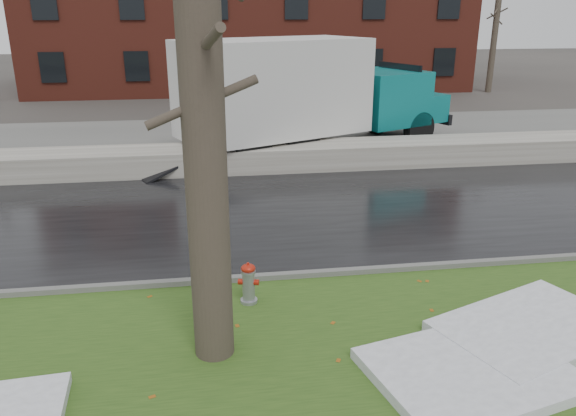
{
  "coord_description": "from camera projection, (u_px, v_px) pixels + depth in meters",
  "views": [
    {
      "loc": [
        -0.93,
        -8.3,
        4.76
      ],
      "look_at": [
        0.59,
        2.16,
        1.0
      ],
      "focal_mm": 35.0,
      "sensor_mm": 36.0,
      "label": 1
    }
  ],
  "objects": [
    {
      "name": "bg_tree_right",
      "position": [
        495.0,
        35.0,
        32.88
      ],
      "size": [
        1.4,
        1.62,
        6.5
      ],
      "color": "brown",
      "rests_on": "ground"
    },
    {
      "name": "snowbank",
      "position": [
        239.0,
        158.0,
        17.45
      ],
      "size": [
        60.0,
        1.6,
        0.75
      ],
      "primitive_type": "cube",
      "color": "#B8B4A9",
      "rests_on": "ground"
    },
    {
      "name": "curb",
      "position": [
        266.0,
        278.0,
        10.37
      ],
      "size": [
        60.0,
        0.15,
        0.14
      ],
      "primitive_type": "cube",
      "color": "slate",
      "rests_on": "ground"
    },
    {
      "name": "box_truck",
      "position": [
        305.0,
        94.0,
        18.88
      ],
      "size": [
        11.39,
        6.45,
        3.88
      ],
      "rotation": [
        0.0,
        0.0,
        0.42
      ],
      "color": "black",
      "rests_on": "ground"
    },
    {
      "name": "tree",
      "position": [
        203.0,
        108.0,
        7.01
      ],
      "size": [
        1.46,
        1.71,
        7.05
      ],
      "rotation": [
        0.0,
        0.0,
        -0.15
      ],
      "color": "brown",
      "rests_on": "verge"
    },
    {
      "name": "fire_hydrant",
      "position": [
        249.0,
        281.0,
        9.45
      ],
      "size": [
        0.37,
        0.33,
        0.74
      ],
      "rotation": [
        0.0,
        0.0,
        -0.23
      ],
      "color": "gray",
      "rests_on": "verge"
    },
    {
      "name": "snow_patch_side",
      "position": [
        531.0,
        329.0,
        8.61
      ],
      "size": [
        3.27,
        2.71,
        0.18
      ],
      "primitive_type": "cube",
      "rotation": [
        0.0,
        0.0,
        0.38
      ],
      "color": "white",
      "rests_on": "verge"
    },
    {
      "name": "road",
      "position": [
        250.0,
        215.0,
        13.65
      ],
      "size": [
        60.0,
        7.0,
        0.03
      ],
      "primitive_type": "cube",
      "color": "black",
      "rests_on": "ground"
    },
    {
      "name": "ground",
      "position": [
        272.0,
        308.0,
        9.46
      ],
      "size": [
        120.0,
        120.0,
        0.0
      ],
      "primitive_type": "plane",
      "color": "#47423D",
      "rests_on": "ground"
    },
    {
      "name": "bg_tree_center",
      "position": [
        113.0,
        35.0,
        31.78
      ],
      "size": [
        1.4,
        1.62,
        6.5
      ],
      "color": "brown",
      "rests_on": "ground"
    },
    {
      "name": "parking_lot",
      "position": [
        233.0,
        139.0,
        21.58
      ],
      "size": [
        60.0,
        9.0,
        0.03
      ],
      "primitive_type": "cube",
      "color": "slate",
      "rests_on": "ground"
    },
    {
      "name": "verge",
      "position": [
        282.0,
        349.0,
        8.29
      ],
      "size": [
        60.0,
        4.5,
        0.04
      ],
      "primitive_type": "cube",
      "color": "#294717",
      "rests_on": "ground"
    },
    {
      "name": "snow_patch_near",
      "position": [
        470.0,
        372.0,
        7.61
      ],
      "size": [
        3.0,
        2.57,
        0.16
      ],
      "primitive_type": "cube",
      "rotation": [
        0.0,
        0.0,
        0.24
      ],
      "color": "white",
      "rests_on": "verge"
    },
    {
      "name": "brick_building",
      "position": [
        248.0,
        5.0,
        36.03
      ],
      "size": [
        26.0,
        12.0,
        10.0
      ],
      "primitive_type": "cube",
      "color": "maroon",
      "rests_on": "ground"
    },
    {
      "name": "worker",
      "position": [
        199.0,
        120.0,
        16.41
      ],
      "size": [
        0.8,
        0.67,
        1.87
      ],
      "primitive_type": "imported",
      "rotation": [
        0.0,
        0.0,
        3.52
      ],
      "color": "black",
      "rests_on": "snowbank"
    }
  ]
}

